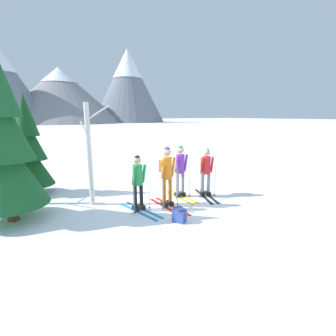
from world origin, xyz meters
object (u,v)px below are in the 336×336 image
pine_tree_near (29,150)px  backpack_on_snow_front (179,215)px  skier_in_purple (180,169)px  skier_in_red (206,169)px  skier_in_green (138,181)px  birch_tree_tall (90,154)px  skier_in_orange (167,173)px  pine_tree_mid (3,142)px

pine_tree_near → backpack_on_snow_front: size_ratio=8.83×
skier_in_purple → skier_in_red: size_ratio=1.06×
skier_in_green → birch_tree_tall: 1.74m
skier_in_orange → skier_in_red: bearing=5.9°
skier_in_purple → pine_tree_mid: size_ratio=0.39×
skier_in_purple → skier_in_green: bearing=-167.2°
skier_in_green → backpack_on_snow_front: 1.58m
skier_in_orange → pine_tree_mid: (-4.07, 1.23, 1.04)m
birch_tree_tall → skier_in_purple: bearing=-15.8°
skier_in_red → pine_tree_near: bearing=147.2°
skier_in_orange → birch_tree_tall: birch_tree_tall is taller
pine_tree_near → birch_tree_tall: size_ratio=1.12×
skier_in_purple → backpack_on_snow_front: (-1.15, -1.68, -0.80)m
skier_in_orange → birch_tree_tall: size_ratio=0.59×
skier_in_orange → birch_tree_tall: bearing=145.8°
skier_in_red → birch_tree_tall: (-3.61, 1.14, 0.68)m
skier_in_purple → skier_in_orange: bearing=-148.2°
pine_tree_near → pine_tree_mid: 2.38m
skier_in_red → skier_in_green: bearing=-179.0°
skier_in_purple → skier_in_red: (0.82, -0.35, -0.05)m
pine_tree_near → backpack_on_snow_front: pine_tree_near is taller
skier_in_red → backpack_on_snow_front: 2.50m
skier_in_orange → pine_tree_near: pine_tree_near is taller
skier_in_purple → skier_in_red: skier_in_purple is taller
skier_in_red → backpack_on_snow_front: size_ratio=4.22×
skier_in_purple → pine_tree_mid: pine_tree_mid is taller
skier_in_green → skier_in_purple: bearing=12.8°
skier_in_red → skier_in_orange: bearing=-174.1°
pine_tree_near → pine_tree_mid: bearing=-104.8°
skier_in_green → backpack_on_snow_front: bearing=-65.2°
skier_in_green → skier_in_orange: bearing=-8.2°
birch_tree_tall → pine_tree_mid: bearing=-177.8°
skier_in_orange → skier_in_purple: (0.85, 0.53, -0.07)m
birch_tree_tall → backpack_on_snow_front: birch_tree_tall is taller
skier_in_green → skier_in_purple: (1.74, 0.40, 0.09)m
pine_tree_near → skier_in_green: bearing=-52.5°
pine_tree_near → skier_in_purple: bearing=-34.4°
skier_in_green → skier_in_purple: skier_in_purple is taller
skier_in_green → pine_tree_near: 4.29m
pine_tree_near → birch_tree_tall: 2.66m
birch_tree_tall → skier_in_red: bearing=-17.6°
birch_tree_tall → backpack_on_snow_front: bearing=-56.5°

